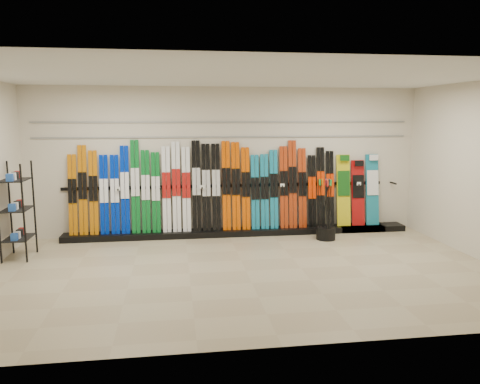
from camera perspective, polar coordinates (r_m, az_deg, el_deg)
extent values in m
plane|color=tan|center=(7.47, 0.73, -9.58)|extent=(8.00, 8.00, 0.00)
plane|color=beige|center=(9.59, -1.55, 3.75)|extent=(8.00, 0.00, 8.00)
plane|color=silver|center=(7.10, 0.78, 14.01)|extent=(8.00, 8.00, 0.00)
cube|color=black|center=(9.65, -0.03, -4.90)|extent=(8.00, 0.40, 0.12)
cube|color=#C06808|center=(9.64, -19.74, -0.34)|extent=(0.17, 0.22, 1.57)
cube|color=#C06808|center=(9.60, -18.61, 0.22)|extent=(0.17, 0.24, 1.74)
cube|color=#C06808|center=(9.57, -17.43, -0.07)|extent=(0.17, 0.23, 1.64)
cube|color=#0023B0|center=(9.54, -16.23, -0.31)|extent=(0.17, 0.22, 1.55)
cube|color=#0023B0|center=(9.51, -15.00, -0.29)|extent=(0.17, 0.22, 1.55)
cube|color=#0023B0|center=(9.49, -13.85, 0.28)|extent=(0.17, 0.24, 1.72)
cube|color=#0A6522|center=(9.47, -12.64, 0.64)|extent=(0.17, 0.26, 1.84)
cube|color=#0A6522|center=(9.46, -11.42, 0.06)|extent=(0.17, 0.23, 1.64)
cube|color=#0A6522|center=(9.45, -10.22, -0.05)|extent=(0.17, 0.23, 1.59)
cube|color=white|center=(9.44, -8.96, 0.32)|extent=(0.17, 0.24, 1.70)
cube|color=white|center=(9.44, -7.77, 0.63)|extent=(0.17, 0.25, 1.79)
cube|color=white|center=(9.44, -6.57, 0.33)|extent=(0.17, 0.24, 1.69)
cube|color=black|center=(9.45, -5.34, 0.74)|extent=(0.17, 0.25, 1.81)
cube|color=black|center=(9.46, -4.14, 0.57)|extent=(0.17, 0.25, 1.75)
cube|color=black|center=(9.48, -2.93, 0.60)|extent=(0.17, 0.25, 1.75)
cube|color=#D94D00|center=(9.50, -1.69, 0.77)|extent=(0.17, 0.25, 1.80)
cube|color=#D94D00|center=(9.52, -0.50, 0.73)|extent=(0.17, 0.25, 1.78)
cube|color=#D94D00|center=(9.55, 0.71, 0.43)|extent=(0.17, 0.24, 1.67)
cube|color=#147697|center=(9.58, 1.86, -0.01)|extent=(0.17, 0.22, 1.52)
cube|color=#147697|center=(9.62, 3.01, 0.05)|extent=(0.17, 0.22, 1.53)
cube|color=#147697|center=(9.66, 4.15, 0.33)|extent=(0.17, 0.23, 1.61)
cube|color=#A02E0E|center=(9.70, 5.37, 0.57)|extent=(0.17, 0.24, 1.69)
cube|color=#A02E0E|center=(9.75, 6.44, 0.95)|extent=(0.17, 0.25, 1.80)
cube|color=#A02E0E|center=(9.80, 7.61, 0.49)|extent=(0.17, 0.23, 1.64)
cube|color=black|center=(9.86, 8.76, 0.09)|extent=(0.17, 0.21, 1.50)
cube|color=black|center=(9.92, 9.81, 0.58)|extent=(0.17, 0.23, 1.66)
cube|color=black|center=(9.98, 10.92, 0.38)|extent=(0.17, 0.22, 1.58)
cube|color=gold|center=(10.11, 12.50, 0.20)|extent=(0.29, 0.23, 1.50)
cube|color=#990C0C|center=(10.23, 14.18, -0.10)|extent=(0.28, 0.22, 1.38)
cube|color=#14728C|center=(10.35, 15.81, 0.28)|extent=(0.28, 0.23, 1.50)
cube|color=black|center=(8.80, -25.57, -2.07)|extent=(0.40, 0.60, 1.65)
cylinder|color=black|center=(9.44, 10.42, -4.96)|extent=(0.38, 0.38, 0.25)
cylinder|color=black|center=(9.19, 10.52, -2.24)|extent=(0.09, 0.04, 1.18)
cylinder|color=black|center=(9.36, 10.55, -2.04)|extent=(0.07, 0.11, 1.18)
cylinder|color=black|center=(9.41, 10.33, -1.97)|extent=(0.14, 0.13, 1.17)
cylinder|color=black|center=(9.30, 10.91, -2.12)|extent=(0.08, 0.10, 1.18)
cylinder|color=black|center=(9.42, 10.82, -1.97)|extent=(0.06, 0.07, 1.18)
cylinder|color=black|center=(9.41, 9.91, -1.97)|extent=(0.12, 0.10, 1.18)
cylinder|color=black|center=(9.39, 10.66, -2.00)|extent=(0.07, 0.05, 1.18)
cylinder|color=black|center=(9.33, 9.61, -2.04)|extent=(0.05, 0.12, 1.18)
cylinder|color=black|center=(9.36, 10.31, -2.04)|extent=(0.15, 0.03, 1.17)
cube|color=gray|center=(9.54, -1.55, 6.73)|extent=(7.60, 0.02, 0.03)
cube|color=gray|center=(9.53, -1.56, 8.53)|extent=(7.60, 0.02, 0.03)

